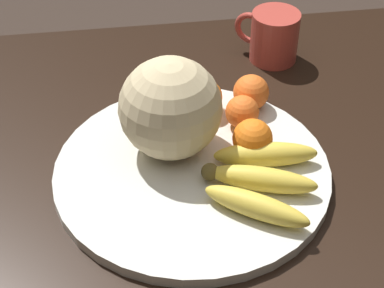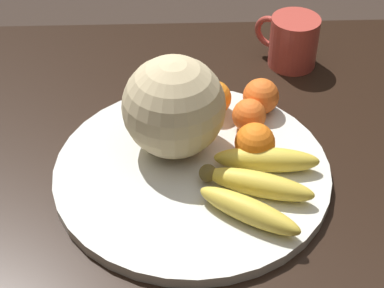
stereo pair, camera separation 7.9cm
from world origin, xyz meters
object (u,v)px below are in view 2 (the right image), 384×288
orange_mid_center (261,96)px  ceramic_mug (292,41)px  orange_front_left (249,115)px  orange_front_right (255,143)px  kitchen_table (211,224)px  melon (174,107)px  orange_back_left (214,98)px  fruit_bowl (192,172)px  banana_bunch (258,183)px

orange_mid_center → ceramic_mug: bearing=65.2°
orange_front_left → orange_front_right: orange_front_right is taller
kitchen_table → orange_front_right: bearing=26.2°
ceramic_mug → orange_mid_center: bearing=-114.8°
kitchen_table → melon: size_ratio=8.56×
orange_back_left → kitchen_table: bearing=-94.0°
kitchen_table → ceramic_mug: (0.18, 0.34, 0.15)m
fruit_bowl → orange_back_left: bearing=73.4°
orange_front_right → melon: bearing=165.5°
banana_bunch → orange_front_right: size_ratio=3.09×
kitchen_table → banana_bunch: banana_bunch is taller
banana_bunch → orange_mid_center: 0.20m
fruit_bowl → orange_front_right: 0.11m
banana_bunch → kitchen_table: bearing=165.6°
fruit_bowl → orange_mid_center: (0.12, 0.14, 0.04)m
ceramic_mug → orange_back_left: bearing=-132.5°
fruit_bowl → orange_back_left: 0.15m
orange_mid_center → ceramic_mug: (0.08, 0.18, -0.00)m
kitchen_table → fruit_bowl: bearing=156.4°
orange_front_left → orange_mid_center: (0.03, 0.05, 0.00)m
orange_front_right → orange_back_left: (-0.06, 0.12, -0.00)m
orange_front_left → melon: bearing=-161.4°
fruit_bowl → orange_front_right: orange_front_right is taller
kitchen_table → orange_front_right: (0.07, 0.03, 0.15)m
fruit_bowl → kitchen_table: bearing=-23.6°
banana_bunch → orange_front_left: size_ratio=3.50×
banana_bunch → orange_front_right: orange_front_right is taller
orange_front_left → orange_front_right: bearing=-89.1°
melon → ceramic_mug: size_ratio=1.36×
kitchen_table → melon: melon is taller
melon → banana_bunch: melon is taller
kitchen_table → orange_mid_center: size_ratio=22.29×
banana_bunch → ceramic_mug: ceramic_mug is taller
fruit_bowl → orange_front_right: size_ratio=6.78×
kitchen_table → orange_mid_center: orange_mid_center is taller
kitchen_table → ceramic_mug: ceramic_mug is taller
kitchen_table → banana_bunch: 0.16m
banana_bunch → ceramic_mug: bearing=93.5°
fruit_bowl → orange_front_left: orange_front_left is taller
melon → orange_front_left: bearing=18.6°
kitchen_table → banana_bunch: bearing=-34.1°
orange_front_left → orange_front_right: 0.08m
orange_front_right → orange_back_left: bearing=114.9°
orange_back_left → ceramic_mug: size_ratio=0.51×
banana_bunch → orange_front_left: bearing=108.8°
orange_front_right → orange_mid_center: size_ratio=1.03×
kitchen_table → fruit_bowl: fruit_bowl is taller
melon → orange_mid_center: melon is taller
banana_bunch → orange_front_left: (0.00, 0.15, 0.01)m
orange_front_right → orange_mid_center: 0.13m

